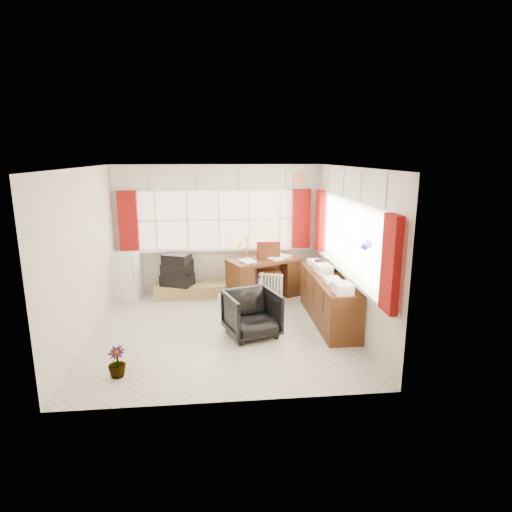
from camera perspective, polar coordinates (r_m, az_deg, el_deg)
The scene contains 20 objects.
ground at distance 6.81m, azimuth -4.41°, elevation -9.84°, with size 4.00×4.00×0.00m, color beige.
room_walls at distance 6.37m, azimuth -4.65°, elevation 2.66°, with size 4.00×4.00×4.00m.
window_back at distance 8.39m, azimuth -4.89°, elevation 1.39°, with size 3.70×0.12×3.60m.
window_right at distance 6.82m, azimuth 12.01°, elevation -1.67°, with size 0.12×3.70×3.60m.
curtains at distance 7.36m, azimuth 2.42°, elevation 3.79°, with size 3.83×3.83×1.15m.
overhead_cabinets at distance 7.34m, azimuth 2.85°, elevation 10.00°, with size 3.98×3.98×0.48m.
desk at distance 8.15m, azimuth 1.01°, elevation -2.70°, with size 1.47×1.13×0.79m.
desk_lamp at distance 7.94m, azimuth -1.24°, elevation 1.72°, with size 0.19×0.18×0.45m.
task_chair at distance 8.06m, azimuth 1.72°, elevation -1.79°, with size 0.46×0.49×1.08m.
office_chair at distance 6.50m, azimuth -0.57°, elevation -7.70°, with size 0.73×0.76×0.69m, color black.
radiator at distance 7.83m, azimuth 2.18°, elevation -4.83°, with size 0.41×0.29×0.57m.
credenza at distance 7.10m, azimuth 9.64°, elevation -5.62°, with size 0.50×2.00×0.85m.
file_tray at distance 7.53m, azimuth 9.46°, elevation -1.16°, with size 0.30×0.39×0.13m, color black.
tv_bench at distance 8.39m, azimuth -8.52°, elevation -4.51°, with size 1.40×0.50×0.25m, color tan.
crt_tv at distance 8.46m, azimuth -9.91°, elevation -1.96°, with size 0.51×0.48×0.44m.
hifi_stack at distance 8.24m, azimuth -10.48°, elevation -1.95°, with size 0.68×0.57×0.61m.
mini_fridge at distance 8.50m, azimuth -17.03°, elevation -2.42°, with size 0.59×0.60×0.90m.
spray_bottle_a at distance 7.76m, azimuth -4.75°, elevation -5.68°, with size 0.12×0.12×0.30m, color silver.
spray_bottle_b at distance 8.16m, azimuth -2.35°, elevation -5.14°, with size 0.08×0.08×0.18m, color #97E1D6.
flower_vase at distance 5.68m, azimuth -18.07°, elevation -13.29°, with size 0.22×0.22×0.39m, color black.
Camera 1 is at (-0.13, -6.26, 2.68)m, focal length 30.00 mm.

